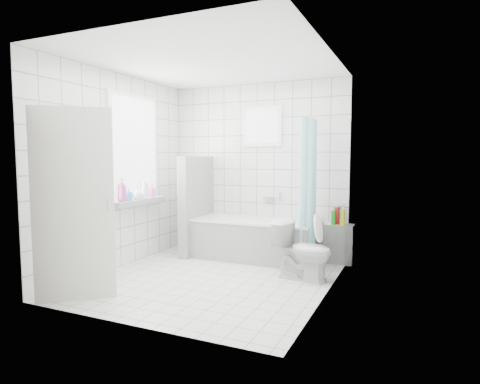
% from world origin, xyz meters
% --- Properties ---
extents(ground, '(3.00, 3.00, 0.00)m').
position_xyz_m(ground, '(0.00, 0.00, 0.00)').
color(ground, white).
rests_on(ground, ground).
extents(ceiling, '(3.00, 3.00, 0.00)m').
position_xyz_m(ceiling, '(0.00, 0.00, 2.60)').
color(ceiling, white).
rests_on(ceiling, ground).
extents(wall_back, '(2.80, 0.02, 2.60)m').
position_xyz_m(wall_back, '(0.00, 1.50, 1.30)').
color(wall_back, white).
rests_on(wall_back, ground).
extents(wall_front, '(2.80, 0.02, 2.60)m').
position_xyz_m(wall_front, '(0.00, -1.50, 1.30)').
color(wall_front, white).
rests_on(wall_front, ground).
extents(wall_left, '(0.02, 3.00, 2.60)m').
position_xyz_m(wall_left, '(-1.40, 0.00, 1.30)').
color(wall_left, white).
rests_on(wall_left, ground).
extents(wall_right, '(0.02, 3.00, 2.60)m').
position_xyz_m(wall_right, '(1.40, 0.00, 1.30)').
color(wall_right, white).
rests_on(wall_right, ground).
extents(window_left, '(0.01, 0.90, 1.40)m').
position_xyz_m(window_left, '(-1.35, 0.30, 1.60)').
color(window_left, white).
rests_on(window_left, wall_left).
extents(window_back, '(0.50, 0.01, 0.50)m').
position_xyz_m(window_back, '(0.10, 1.46, 1.95)').
color(window_back, white).
rests_on(window_back, wall_back).
extents(window_sill, '(0.18, 1.02, 0.08)m').
position_xyz_m(window_sill, '(-1.31, 0.30, 0.86)').
color(window_sill, white).
rests_on(window_sill, wall_left).
extents(door, '(0.63, 0.55, 2.00)m').
position_xyz_m(door, '(-0.95, -1.22, 1.00)').
color(door, silver).
rests_on(door, ground).
extents(bathtub, '(1.77, 0.77, 0.58)m').
position_xyz_m(bathtub, '(0.12, 1.12, 0.29)').
color(bathtub, white).
rests_on(bathtub, ground).
extents(partition_wall, '(0.15, 0.85, 1.50)m').
position_xyz_m(partition_wall, '(-0.83, 1.07, 0.75)').
color(partition_wall, white).
rests_on(partition_wall, ground).
extents(tiled_ledge, '(0.40, 0.24, 0.55)m').
position_xyz_m(tiled_ledge, '(1.30, 1.38, 0.28)').
color(tiled_ledge, white).
rests_on(tiled_ledge, ground).
extents(toilet, '(0.75, 0.51, 0.71)m').
position_xyz_m(toilet, '(1.03, 0.44, 0.36)').
color(toilet, white).
rests_on(toilet, ground).
extents(curtain_rod, '(0.02, 0.80, 0.02)m').
position_xyz_m(curtain_rod, '(0.95, 1.10, 2.00)').
color(curtain_rod, silver).
rests_on(curtain_rod, wall_back).
extents(shower_curtain, '(0.14, 0.48, 1.78)m').
position_xyz_m(shower_curtain, '(0.95, 0.97, 1.10)').
color(shower_curtain, '#4ADAD8').
rests_on(shower_curtain, curtain_rod).
extents(tub_faucet, '(0.18, 0.06, 0.06)m').
position_xyz_m(tub_faucet, '(0.22, 1.46, 0.85)').
color(tub_faucet, silver).
rests_on(tub_faucet, wall_back).
extents(sill_bottles, '(0.19, 0.79, 0.32)m').
position_xyz_m(sill_bottles, '(-1.30, 0.23, 1.03)').
color(sill_bottles, silver).
rests_on(sill_bottles, window_sill).
extents(ledge_bottles, '(0.20, 0.14, 0.26)m').
position_xyz_m(ledge_bottles, '(1.29, 1.35, 0.67)').
color(ledge_bottles, blue).
rests_on(ledge_bottles, tiled_ledge).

